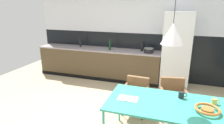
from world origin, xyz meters
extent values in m
cube|color=black|center=(0.00, 2.77, 0.68)|extent=(6.52, 0.12, 1.36)
cube|color=silver|center=(0.00, 2.77, 2.05)|extent=(6.52, 0.12, 1.36)
cube|color=#4C3C27|center=(-1.26, 2.41, 0.43)|extent=(3.70, 0.60, 0.86)
cube|color=gray|center=(-1.26, 2.41, 0.88)|extent=(3.73, 0.63, 0.04)
cube|color=black|center=(-1.26, 2.10, 0.05)|extent=(3.70, 0.01, 0.10)
cube|color=silver|center=(0.97, 2.41, 1.00)|extent=(0.71, 0.60, 1.99)
cube|color=teal|center=(0.85, -0.08, 0.72)|extent=(1.75, 0.93, 0.03)
cylinder|color=teal|center=(0.02, 0.35, 0.35)|extent=(0.04, 0.04, 0.71)
cylinder|color=teal|center=(1.68, 0.35, 0.35)|extent=(0.04, 0.04, 0.71)
cube|color=brown|center=(0.97, 0.76, 0.42)|extent=(0.56, 0.54, 0.06)
cube|color=brown|center=(0.93, 0.95, 0.61)|extent=(0.46, 0.17, 0.33)
cube|color=brown|center=(1.18, 0.80, 0.52)|extent=(0.13, 0.42, 0.14)
cube|color=brown|center=(0.75, 0.72, 0.52)|extent=(0.13, 0.42, 0.14)
cylinder|color=black|center=(1.20, 0.61, 0.19)|extent=(0.02, 0.02, 0.39)
cylinder|color=black|center=(0.81, 0.53, 0.19)|extent=(0.02, 0.02, 0.39)
cylinder|color=black|center=(1.13, 0.98, 0.19)|extent=(0.02, 0.02, 0.39)
cylinder|color=black|center=(0.73, 0.91, 0.19)|extent=(0.02, 0.02, 0.39)
cylinder|color=black|center=(1.16, 0.80, 0.01)|extent=(0.10, 0.41, 0.02)
cylinder|color=black|center=(0.77, 0.72, 0.01)|extent=(0.10, 0.41, 0.02)
cube|color=brown|center=(0.24, 0.70, 0.40)|extent=(0.51, 0.49, 0.06)
cube|color=brown|center=(0.25, 0.90, 0.58)|extent=(0.46, 0.11, 0.30)
cube|color=brown|center=(0.46, 0.69, 0.50)|extent=(0.07, 0.42, 0.14)
cube|color=brown|center=(0.02, 0.71, 0.50)|extent=(0.07, 0.42, 0.14)
cylinder|color=black|center=(0.43, 0.50, 0.19)|extent=(0.02, 0.02, 0.37)
cylinder|color=black|center=(0.03, 0.52, 0.19)|extent=(0.02, 0.02, 0.37)
cylinder|color=black|center=(0.45, 0.88, 0.19)|extent=(0.02, 0.02, 0.37)
cylinder|color=black|center=(0.05, 0.90, 0.19)|extent=(0.02, 0.02, 0.37)
cylinder|color=black|center=(0.44, 0.69, 0.01)|extent=(0.04, 0.41, 0.02)
cylinder|color=black|center=(0.04, 0.71, 0.01)|extent=(0.04, 0.41, 0.02)
cylinder|color=#B2662D|center=(1.39, -0.16, 0.76)|extent=(0.16, 0.16, 0.05)
torus|color=#B7672A|center=(1.39, -0.16, 0.78)|extent=(0.33, 0.33, 0.04)
cube|color=white|center=(0.20, -0.13, 0.74)|extent=(0.16, 0.19, 0.01)
cube|color=white|center=(0.36, -0.13, 0.74)|extent=(0.16, 0.19, 0.01)
cube|color=#4C7F4C|center=(0.28, -0.13, 0.75)|extent=(0.01, 0.19, 0.00)
cylinder|color=black|center=(1.06, 0.17, 0.79)|extent=(0.08, 0.08, 0.10)
torus|color=black|center=(1.11, 0.17, 0.79)|extent=(0.07, 0.01, 0.07)
cylinder|color=gold|center=(1.51, 0.11, 0.78)|extent=(0.07, 0.07, 0.08)
torus|color=gold|center=(1.56, 0.11, 0.78)|extent=(0.06, 0.01, 0.06)
cylinder|color=black|center=(0.26, 2.35, 0.96)|extent=(0.26, 0.26, 0.12)
cylinder|color=gray|center=(0.26, 2.35, 1.02)|extent=(0.26, 0.26, 0.01)
sphere|color=black|center=(0.26, 2.35, 1.04)|extent=(0.02, 0.02, 0.02)
cylinder|color=black|center=(0.05, 2.49, 1.01)|extent=(0.07, 0.07, 0.22)
cylinder|color=black|center=(0.05, 2.49, 1.15)|extent=(0.03, 0.03, 0.07)
cylinder|color=black|center=(-1.85, 2.45, 1.02)|extent=(0.06, 0.06, 0.24)
cylinder|color=black|center=(-1.85, 2.45, 1.18)|extent=(0.02, 0.02, 0.07)
cylinder|color=#0F3319|center=(-0.84, 2.31, 1.02)|extent=(0.06, 0.06, 0.25)
cylinder|color=#0F3319|center=(-0.84, 2.31, 1.19)|extent=(0.03, 0.03, 0.09)
cone|color=silver|center=(0.85, -0.09, 1.76)|extent=(0.30, 0.30, 0.28)
camera|label=1|loc=(0.86, -2.68, 2.11)|focal=29.99mm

